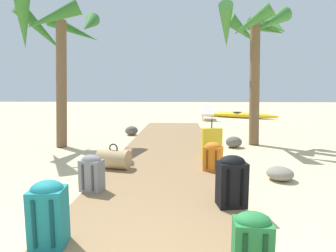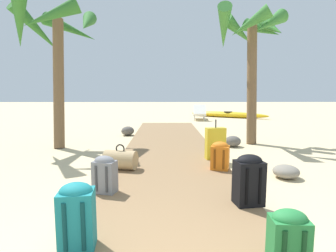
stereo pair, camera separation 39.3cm
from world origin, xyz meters
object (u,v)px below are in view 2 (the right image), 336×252
(backpack_grey, at_px, (105,173))
(palm_tree_far_right, at_px, (250,39))
(backpack_green, at_px, (289,239))
(backpack_orange, at_px, (220,155))
(backpack_teal, at_px, (77,215))
(palm_tree_far_left, at_px, (54,35))
(suitcase_yellow, at_px, (215,143))
(backpack_black, at_px, (249,178))
(lounge_chair, at_px, (199,113))
(duffel_bag_tan, at_px, (120,160))
(kayak, at_px, (228,115))

(backpack_grey, xyz_separation_m, palm_tree_far_right, (3.08, 3.96, 2.45))
(palm_tree_far_right, bearing_deg, backpack_green, -103.77)
(backpack_orange, relative_size, backpack_teal, 0.83)
(backpack_grey, xyz_separation_m, palm_tree_far_left, (-1.91, 3.49, 2.44))
(backpack_grey, height_order, suitcase_yellow, suitcase_yellow)
(backpack_green, relative_size, suitcase_yellow, 0.61)
(backpack_black, relative_size, backpack_green, 1.26)
(backpack_grey, xyz_separation_m, lounge_chair, (2.53, 10.01, -0.01))
(backpack_orange, distance_m, backpack_black, 1.48)
(palm_tree_far_left, bearing_deg, backpack_grey, -61.25)
(backpack_orange, height_order, backpack_grey, backpack_grey)
(backpack_green, xyz_separation_m, duffel_bag_tan, (-1.68, 2.74, -0.09))
(palm_tree_far_left, xyz_separation_m, palm_tree_far_right, (4.99, 0.47, 0.01))
(suitcase_yellow, relative_size, backpack_teal, 1.35)
(backpack_green, xyz_separation_m, kayak, (2.52, 12.84, -0.18))
(backpack_orange, distance_m, backpack_green, 2.71)
(duffel_bag_tan, xyz_separation_m, palm_tree_far_right, (3.05, 2.86, 2.55))
(backpack_teal, bearing_deg, backpack_green, -10.81)
(palm_tree_far_left, distance_m, palm_tree_far_right, 5.02)
(palm_tree_far_right, bearing_deg, backpack_teal, -119.88)
(duffel_bag_tan, bearing_deg, backpack_teal, -89.61)
(lounge_chair, bearing_deg, backpack_teal, -102.35)
(backpack_black, bearing_deg, backpack_orange, 91.53)
(backpack_grey, xyz_separation_m, duffel_bag_tan, (0.03, 1.10, -0.10))
(backpack_teal, xyz_separation_m, lounge_chair, (2.48, 11.33, -0.06))
(backpack_grey, bearing_deg, backpack_orange, 31.44)
(duffel_bag_tan, relative_size, palm_tree_far_left, 0.17)
(backpack_teal, bearing_deg, palm_tree_far_left, 112.19)
(palm_tree_far_right, bearing_deg, duffel_bag_tan, -136.84)
(duffel_bag_tan, height_order, backpack_teal, backpack_teal)
(duffel_bag_tan, distance_m, lounge_chair, 9.26)
(duffel_bag_tan, height_order, lounge_chair, lounge_chair)
(backpack_grey, relative_size, backpack_teal, 0.85)
(backpack_grey, bearing_deg, duffel_bag_tan, 88.30)
(backpack_black, relative_size, kayak, 0.15)
(lounge_chair, relative_size, kayak, 0.41)
(backpack_black, relative_size, duffel_bag_tan, 1.00)
(backpack_grey, distance_m, palm_tree_far_right, 5.58)
(backpack_orange, relative_size, duffel_bag_tan, 0.79)
(backpack_teal, height_order, palm_tree_far_right, palm_tree_far_right)
(backpack_orange, relative_size, backpack_black, 0.80)
(suitcase_yellow, distance_m, backpack_teal, 3.58)
(backpack_green, relative_size, lounge_chair, 0.30)
(backpack_black, xyz_separation_m, palm_tree_far_right, (1.29, 4.37, 2.39))
(backpack_green, bearing_deg, backpack_grey, 136.23)
(backpack_teal, relative_size, kayak, 0.15)
(backpack_black, bearing_deg, backpack_teal, -152.45)
(duffel_bag_tan, height_order, palm_tree_far_right, palm_tree_far_right)
(duffel_bag_tan, relative_size, kayak, 0.15)
(backpack_orange, height_order, duffel_bag_tan, backpack_orange)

